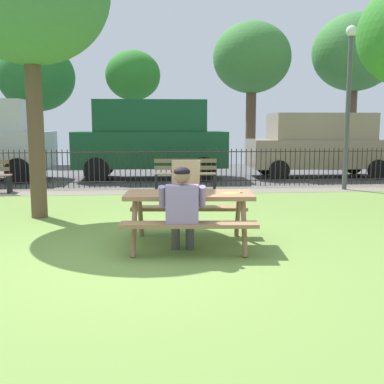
{
  "coord_description": "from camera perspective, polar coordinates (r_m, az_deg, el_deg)",
  "views": [
    {
      "loc": [
        0.21,
        -5.92,
        1.74
      ],
      "look_at": [
        0.81,
        0.83,
        0.75
      ],
      "focal_mm": 43.89,
      "sensor_mm": 36.0,
      "label": 1
    }
  ],
  "objects": [
    {
      "name": "far_tree_midleft",
      "position": [
        22.34,
        -18.35,
        13.04
      ],
      "size": [
        3.33,
        3.33,
        5.28
      ],
      "color": "brown",
      "rests_on": "ground"
    },
    {
      "name": "pizza_box_open",
      "position": [
        6.61,
        -0.65,
        0.65
      ],
      "size": [
        0.41,
        0.48,
        0.46
      ],
      "color": "tan",
      "rests_on": "picnic_table_foreground"
    },
    {
      "name": "park_bench_center",
      "position": [
        12.22,
        -0.81,
        2.07
      ],
      "size": [
        1.62,
        0.55,
        0.85
      ],
      "color": "brown",
      "rests_on": "ground"
    },
    {
      "name": "lamp_post_walkway",
      "position": [
        13.1,
        18.5,
        11.49
      ],
      "size": [
        0.28,
        0.28,
        4.23
      ],
      "color": "#4C4C51",
      "rests_on": "ground"
    },
    {
      "name": "street_asphalt",
      "position": [
        16.72,
        -5.74,
        2.25
      ],
      "size": [
        28.0,
        7.36,
        0.01
      ],
      "primitive_type": "cube",
      "color": "#515154"
    },
    {
      "name": "parked_car_center",
      "position": [
        14.93,
        -5.05,
        6.59
      ],
      "size": [
        4.71,
        2.1,
        2.46
      ],
      "color": "#144828",
      "rests_on": "ground"
    },
    {
      "name": "parked_car_right",
      "position": [
        15.92,
        15.27,
        5.68
      ],
      "size": [
        4.63,
        2.01,
        2.08
      ],
      "color": "gray",
      "rests_on": "ground"
    },
    {
      "name": "cobblestone_walkway",
      "position": [
        12.38,
        -5.96,
        0.14
      ],
      "size": [
        28.0,
        1.4,
        0.01
      ],
      "primitive_type": "cube",
      "color": "gray"
    },
    {
      "name": "iron_fence_streetside",
      "position": [
        13.01,
        -5.95,
        2.94
      ],
      "size": [
        23.33,
        0.03,
        1.05
      ],
      "color": "#2D2823",
      "rests_on": "ground"
    },
    {
      "name": "pizza_slice_on_table",
      "position": [
        6.67,
        4.99,
        -0.02
      ],
      "size": [
        0.28,
        0.17,
        0.02
      ],
      "color": "#EDC050",
      "rests_on": "picnic_table_foreground"
    },
    {
      "name": "far_tree_midright",
      "position": [
        22.37,
        7.28,
        15.76
      ],
      "size": [
        3.56,
        3.56,
        6.33
      ],
      "color": "brown",
      "rests_on": "ground"
    },
    {
      "name": "picnic_table_foreground",
      "position": [
        6.66,
        -0.35,
        -1.58
      ],
      "size": [
        1.92,
        1.62,
        0.79
      ],
      "color": "#966E4B",
      "rests_on": "ground"
    },
    {
      "name": "far_tree_center",
      "position": [
        21.8,
        -7.18,
        13.7
      ],
      "size": [
        2.45,
        2.45,
        5.0
      ],
      "color": "brown",
      "rests_on": "ground"
    },
    {
      "name": "far_tree_right",
      "position": [
        23.9,
        19.2,
        15.68
      ],
      "size": [
        3.94,
        3.94,
        6.81
      ],
      "color": "brown",
      "rests_on": "ground"
    },
    {
      "name": "ground",
      "position": [
        7.64,
        -6.51,
        -4.99
      ],
      "size": [
        28.0,
        11.03,
        0.02
      ],
      "primitive_type": "cube",
      "color": "olive"
    },
    {
      "name": "adult_at_table",
      "position": [
        6.16,
        -1.19,
        -1.82
      ],
      "size": [
        0.63,
        0.61,
        1.19
      ],
      "color": "#494949",
      "rests_on": "ground"
    }
  ]
}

